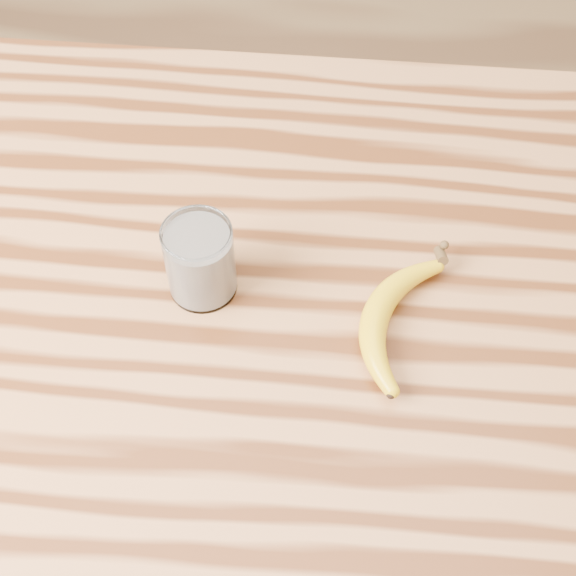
{
  "coord_description": "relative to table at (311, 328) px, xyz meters",
  "views": [
    {
      "loc": [
        0.02,
        -0.58,
        1.66
      ],
      "look_at": [
        -0.03,
        -0.05,
        0.93
      ],
      "focal_mm": 50.0,
      "sensor_mm": 36.0,
      "label": 1
    }
  ],
  "objects": [
    {
      "name": "smoothie_glass",
      "position": [
        -0.13,
        -0.04,
        0.18
      ],
      "size": [
        0.08,
        0.08,
        0.1
      ],
      "color": "white",
      "rests_on": "table"
    },
    {
      "name": "banana",
      "position": [
        0.08,
        -0.07,
        0.15
      ],
      "size": [
        0.17,
        0.28,
        0.03
      ],
      "primitive_type": null,
      "rotation": [
        0.0,
        0.0,
        -0.29
      ],
      "color": "gold",
      "rests_on": "table"
    },
    {
      "name": "table",
      "position": [
        0.0,
        0.0,
        0.0
      ],
      "size": [
        1.2,
        0.8,
        0.9
      ],
      "color": "#A86D3C",
      "rests_on": "ground"
    }
  ]
}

